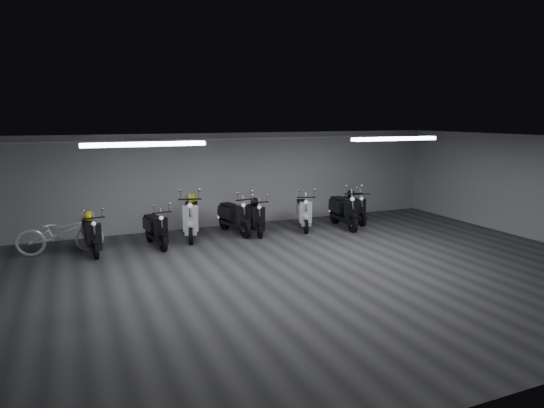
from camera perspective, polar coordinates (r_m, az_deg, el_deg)
name	(u,v)px	position (r m, az deg, el deg)	size (l,w,h in m)	color
floor	(303,274)	(10.27, 3.67, -8.28)	(14.00, 10.00, 0.01)	#333336
ceiling	(304,140)	(9.74, 3.86, 7.58)	(14.00, 10.00, 0.01)	gray
back_wall	(228,180)	(14.49, -5.22, 2.90)	(14.00, 0.01, 2.80)	#A5A4A7
front_wall	(505,287)	(6.04, 26.03, -8.83)	(14.00, 0.01, 2.80)	#A5A4A7
right_wall	(541,189)	(14.46, 29.38, 1.59)	(0.01, 10.00, 2.80)	#A5A4A7
fluor_strip_left	(145,144)	(9.79, -14.92, 6.89)	(2.40, 0.18, 0.08)	white
fluor_strip_right	(395,139)	(12.20, 14.44, 7.54)	(2.40, 0.18, 0.08)	white
conduit	(229,139)	(14.31, -5.20, 7.71)	(0.05, 0.05, 13.60)	white
scooter_0	(91,229)	(12.32, -20.75, -2.81)	(0.54, 1.63, 1.22)	black
scooter_1	(156,223)	(12.48, -13.71, -2.26)	(0.55, 1.64, 1.22)	black
scooter_2	(191,212)	(13.12, -9.63, -0.91)	(0.66, 1.99, 1.48)	silver
scooter_3	(234,211)	(13.49, -4.53, -0.83)	(0.59, 1.77, 1.32)	black
scooter_5	(256,212)	(13.49, -1.90, -0.98)	(0.56, 1.67, 1.24)	black
scooter_6	(304,207)	(14.07, 3.81, -0.41)	(0.58, 1.74, 1.29)	silver
scooter_7	(344,205)	(14.34, 8.57, -0.09)	(0.62, 1.87, 1.39)	black
scooter_8	(354,203)	(15.08, 9.76, 0.07)	(0.55, 1.65, 1.23)	black
bicycle	(60,228)	(12.58, -24.00, -2.66)	(0.69, 1.96, 1.27)	white
helmet_0	(89,216)	(12.49, -20.98, -1.36)	(0.26, 0.26, 0.26)	yellow
helmet_1	(255,202)	(13.66, -2.08, 0.30)	(0.23, 0.23, 0.23)	black
helmet_2	(351,194)	(15.24, 9.41, 1.22)	(0.25, 0.25, 0.25)	black
helmet_3	(191,198)	(13.34, -9.64, 0.67)	(0.29, 0.29, 0.29)	#BFC70B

